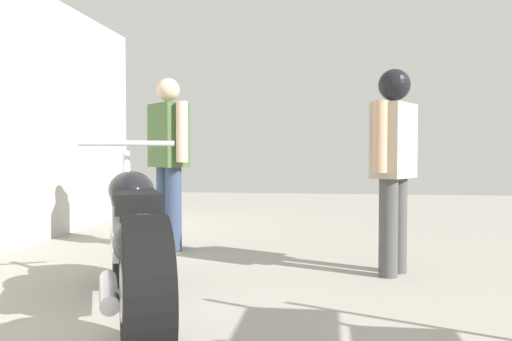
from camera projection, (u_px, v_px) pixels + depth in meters
name	position (u px, v px, depth m)	size (l,w,h in m)	color
ground_plane	(277.00, 284.00, 3.91)	(17.32, 17.32, 0.00)	#9E998E
motorcycle_maroon_cruiser	(134.00, 242.00, 3.09)	(1.16, 2.15, 1.06)	black
mechanic_in_blue	(169.00, 153.00, 5.29)	(0.55, 0.57, 1.71)	#384766
mechanic_with_helmet	(394.00, 152.00, 4.19)	(0.41, 0.61, 1.63)	#4C4C4C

